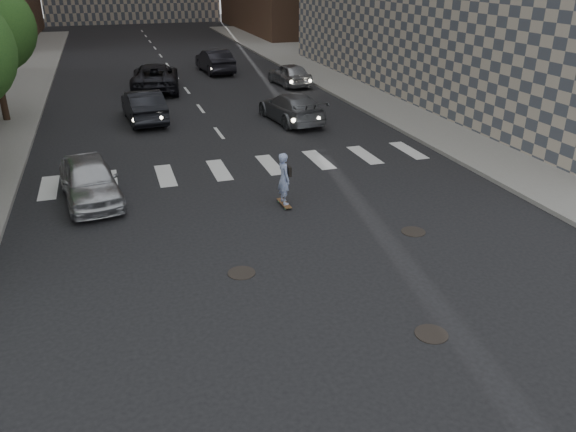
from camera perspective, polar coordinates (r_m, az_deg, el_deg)
The scene contains 12 objects.
ground at distance 13.74m, azimuth 4.63°, elevation -6.93°, with size 160.00×160.00×0.00m, color black.
sidewalk_right at distance 36.94m, azimuth 14.14°, elevation 12.57°, with size 13.00×80.00×0.15m, color gray.
manhole_a at distance 12.38m, azimuth 14.35°, elevation -11.53°, with size 0.70×0.70×0.02m, color black.
manhole_b at distance 14.20m, azimuth -4.75°, elevation -5.78°, with size 0.70×0.70×0.02m, color black.
manhole_c at distance 16.65m, azimuth 12.61°, elevation -1.56°, with size 0.70×0.70×0.02m, color black.
skateboarder at distance 17.69m, azimuth -0.39°, elevation 3.83°, with size 0.44×0.89×1.76m.
silver_sedan at distance 19.25m, azimuth -19.52°, elevation 3.46°, with size 1.69×4.20×1.43m, color #B2B3B9.
traffic_car_a at distance 28.77m, azimuth -14.46°, elevation 10.78°, with size 1.63×4.67×1.54m, color black.
traffic_car_b at distance 27.86m, azimuth 0.31°, elevation 10.96°, with size 1.95×4.80×1.39m, color slate.
traffic_car_c at distance 35.98m, azimuth -13.35°, elevation 13.56°, with size 2.71×5.87×1.63m, color black.
traffic_car_d at distance 36.71m, azimuth 0.16°, elevation 14.21°, with size 1.66×4.12×1.40m, color #ADAFB5.
traffic_car_e at distance 41.59m, azimuth -7.45°, elevation 15.34°, with size 1.71×4.90×1.61m, color black.
Camera 1 is at (-4.62, -10.82, 7.09)m, focal length 35.00 mm.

